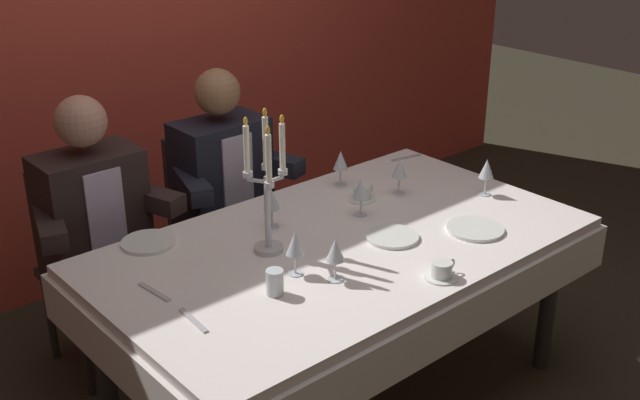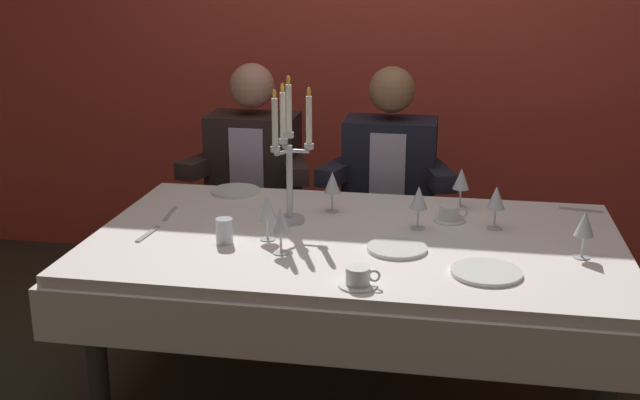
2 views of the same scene
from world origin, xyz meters
name	(u,v)px [view 1 (image 1 of 2)]	position (x,y,z in m)	size (l,w,h in m)	color
ground_plane	(340,396)	(0.00, 0.00, 0.00)	(12.00, 12.00, 0.00)	#332F21
back_wall	(120,20)	(0.00, 1.66, 1.35)	(6.00, 0.12, 2.70)	#D24535
dining_table	(341,267)	(0.00, 0.00, 0.62)	(1.94, 1.14, 0.74)	white
candelabra	(267,190)	(-0.27, 0.11, 0.99)	(0.15, 0.17, 0.56)	silver
dinner_plate_0	(392,237)	(0.16, -0.12, 0.75)	(0.21, 0.21, 0.01)	white
dinner_plate_1	(475,229)	(0.46, -0.29, 0.75)	(0.23, 0.23, 0.01)	white
dinner_plate_2	(148,242)	(-0.58, 0.46, 0.75)	(0.21, 0.21, 0.01)	white
wine_glass_0	(487,170)	(0.78, -0.08, 0.85)	(0.07, 0.07, 0.16)	silver
wine_glass_1	(295,245)	(-0.31, -0.09, 0.85)	(0.07, 0.07, 0.16)	silver
wine_glass_2	(400,169)	(0.50, 0.17, 0.85)	(0.07, 0.07, 0.16)	silver
wine_glass_3	(272,201)	(-0.13, 0.27, 0.85)	(0.07, 0.07, 0.16)	silver
wine_glass_4	(341,161)	(0.37, 0.41, 0.85)	(0.07, 0.07, 0.16)	silver
wine_glass_5	(335,251)	(-0.23, -0.22, 0.85)	(0.07, 0.07, 0.16)	silver
wine_glass_6	(361,189)	(0.22, 0.12, 0.85)	(0.07, 0.07, 0.16)	silver
water_tumbler_0	(275,282)	(-0.45, -0.15, 0.79)	(0.06, 0.06, 0.09)	silver
coffee_cup_0	(442,271)	(0.07, -0.45, 0.77)	(0.13, 0.12, 0.06)	white
coffee_cup_1	(362,194)	(0.33, 0.23, 0.77)	(0.13, 0.12, 0.06)	white
fork_0	(193,320)	(-0.75, -0.12, 0.74)	(0.17, 0.02, 0.01)	#B7B7BC
spoon_1	(406,158)	(0.85, 0.45, 0.74)	(0.17, 0.02, 0.01)	#B7B7BC
spoon_2	(154,292)	(-0.75, 0.12, 0.74)	(0.17, 0.02, 0.01)	#B7B7BC
seated_diner_0	(92,212)	(-0.61, 0.89, 0.74)	(0.63, 0.48, 1.24)	#2C2A25
seated_diner_1	(221,174)	(0.04, 0.89, 0.74)	(0.63, 0.48, 1.24)	#2C2A25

